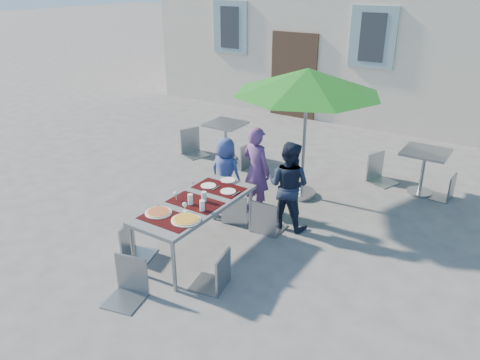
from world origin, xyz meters
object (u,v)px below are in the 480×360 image
Objects in this scene: child_2 at (288,185)px; bg_chair_l_1 at (382,151)px; chair_5 at (125,257)px; bg_chair_l_0 at (192,126)px; chair_1 at (236,191)px; bg_chair_r_0 at (243,141)px; patio_umbrella at (307,82)px; chair_3 at (131,223)px; pizza_near_left at (158,212)px; chair_2 at (267,197)px; chair_4 at (215,250)px; bg_chair_r_1 at (449,172)px; chair_0 at (206,180)px; cafe_table_1 at (424,164)px; child_0 at (226,172)px; dining_table at (195,206)px; child_1 at (256,171)px; pizza_near_right at (186,219)px; cafe_table_0 at (226,134)px.

bg_chair_l_1 is (0.63, 2.46, -0.10)m from child_2.
bg_chair_l_0 reaches higher than chair_5.
chair_1 is at bearing -39.40° from bg_chair_l_0.
chair_5 is 4.33m from bg_chair_r_0.
chair_1 is at bearing -107.31° from patio_umbrella.
bg_chair_r_0 reaches higher than chair_3.
pizza_near_left is 1.53m from chair_1.
chair_2 is 1.52m from chair_4.
bg_chair_r_0 is 1.10× the size of bg_chair_r_1.
patio_umbrella reaches higher than chair_2.
chair_0 is 2.35m from chair_5.
patio_umbrella is at bearing -144.19° from cafe_table_1.
bg_chair_r_0 is at bearing -66.22° from child_0.
pizza_near_left is 0.35× the size of bg_chair_l_1.
child_1 is (0.07, 1.47, 0.02)m from dining_table.
chair_3 is at bearing 80.86° from child_1.
chair_4 is at bearing -8.00° from pizza_near_right.
chair_1 is (0.59, -0.04, -0.03)m from chair_0.
child_0 is 1.23m from child_2.
pizza_near_left is 4.75m from cafe_table_1.
child_0 reaches higher than bg_chair_r_1.
bg_chair_l_1 reaches higher than chair_4.
child_1 is at bearing -111.37° from patio_umbrella.
bg_chair_l_0 is (-1.85, 1.96, 0.06)m from chair_0.
cafe_table_1 is (1.71, 1.23, -1.43)m from patio_umbrella.
child_0 is 2.98m from bg_chair_l_1.
patio_umbrella is (1.03, 1.36, 1.43)m from chair_0.
chair_2 is 1.05× the size of bg_chair_r_0.
bg_chair_r_1 is (2.75, 4.13, -0.27)m from pizza_near_left.
chair_3 is 0.89× the size of chair_5.
bg_chair_l_0 is (-2.51, 1.52, -0.10)m from child_1.
child_0 is 1.46× the size of cafe_table_1.
bg_chair_l_1 is at bearing 70.20° from dining_table.
chair_0 is 1.05× the size of chair_1.
bg_chair_l_1 is at bearing 74.31° from chair_5.
bg_chair_l_1 is at bearing 54.44° from chair_0.
bg_chair_r_0 is at bearing -169.47° from bg_chair_r_1.
chair_0 is 1.22× the size of cafe_table_0.
chair_3 is (-0.89, -0.09, -0.27)m from pizza_near_right.
bg_chair_l_1 is at bearing 70.00° from pizza_near_left.
child_1 is 2.63m from bg_chair_l_1.
cafe_table_1 is at bearing 59.47° from dining_table.
child_0 reaches higher than bg_chair_l_1.
chair_5 is at bearing -97.57° from patio_umbrella.
child_0 is 3.76m from bg_chair_r_1.
pizza_near_right is 0.55m from chair_4.
child_2 is (0.72, 1.31, -0.01)m from dining_table.
child_2 is 1.72m from patio_umbrella.
chair_1 is 2.07m from patio_umbrella.
chair_4 is at bearing -36.70° from dining_table.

